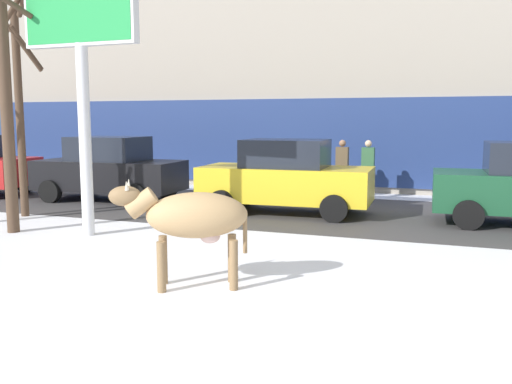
{
  "coord_description": "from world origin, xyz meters",
  "views": [
    {
      "loc": [
        3.07,
        -5.01,
        2.34
      ],
      "look_at": [
        -0.13,
        3.74,
        1.1
      ],
      "focal_mm": 38.67,
      "sensor_mm": 36.0,
      "label": 1
    }
  ],
  "objects_px": {
    "cow_tan": "(192,217)",
    "pedestrian_near_billboard": "(342,169)",
    "car_yellow_sedan": "(286,177)",
    "bare_tree_left_lot": "(18,100)",
    "pedestrian_by_cars": "(368,169)",
    "billboard": "(80,16)",
    "car_black_sedan": "(109,169)",
    "bare_tree_far_back": "(7,87)"
  },
  "relations": [
    {
      "from": "cow_tan",
      "to": "pedestrian_near_billboard",
      "type": "height_order",
      "value": "pedestrian_near_billboard"
    },
    {
      "from": "car_yellow_sedan",
      "to": "bare_tree_left_lot",
      "type": "distance_m",
      "value": 6.65
    },
    {
      "from": "cow_tan",
      "to": "bare_tree_left_lot",
      "type": "distance_m",
      "value": 7.62
    },
    {
      "from": "cow_tan",
      "to": "pedestrian_by_cars",
      "type": "bearing_deg",
      "value": 84.16
    },
    {
      "from": "cow_tan",
      "to": "billboard",
      "type": "height_order",
      "value": "billboard"
    },
    {
      "from": "pedestrian_near_billboard",
      "to": "pedestrian_by_cars",
      "type": "xyz_separation_m",
      "value": [
        0.76,
        0.0,
        0.0
      ]
    },
    {
      "from": "billboard",
      "to": "pedestrian_near_billboard",
      "type": "height_order",
      "value": "billboard"
    },
    {
      "from": "cow_tan",
      "to": "pedestrian_near_billboard",
      "type": "distance_m",
      "value": 9.43
    },
    {
      "from": "billboard",
      "to": "pedestrian_by_cars",
      "type": "bearing_deg",
      "value": 57.22
    },
    {
      "from": "cow_tan",
      "to": "car_yellow_sedan",
      "type": "distance_m",
      "value": 6.33
    },
    {
      "from": "billboard",
      "to": "bare_tree_left_lot",
      "type": "bearing_deg",
      "value": 155.41
    },
    {
      "from": "pedestrian_near_billboard",
      "to": "pedestrian_by_cars",
      "type": "bearing_deg",
      "value": 0.0
    },
    {
      "from": "billboard",
      "to": "car_black_sedan",
      "type": "relative_size",
      "value": 1.3
    },
    {
      "from": "billboard",
      "to": "car_yellow_sedan",
      "type": "height_order",
      "value": "billboard"
    },
    {
      "from": "cow_tan",
      "to": "bare_tree_far_back",
      "type": "xyz_separation_m",
      "value": [
        -5.2,
        2.16,
        1.98
      ]
    },
    {
      "from": "billboard",
      "to": "pedestrian_near_billboard",
      "type": "xyz_separation_m",
      "value": [
        3.77,
        7.03,
        -3.43
      ]
    },
    {
      "from": "cow_tan",
      "to": "billboard",
      "type": "relative_size",
      "value": 0.34
    },
    {
      "from": "car_black_sedan",
      "to": "pedestrian_near_billboard",
      "type": "xyz_separation_m",
      "value": [
        6.19,
        2.79,
        -0.03
      ]
    },
    {
      "from": "car_black_sedan",
      "to": "bare_tree_left_lot",
      "type": "relative_size",
      "value": 0.81
    },
    {
      "from": "pedestrian_by_cars",
      "to": "bare_tree_left_lot",
      "type": "relative_size",
      "value": 0.33
    },
    {
      "from": "billboard",
      "to": "pedestrian_near_billboard",
      "type": "bearing_deg",
      "value": 61.81
    },
    {
      "from": "car_black_sedan",
      "to": "pedestrian_near_billboard",
      "type": "relative_size",
      "value": 2.47
    },
    {
      "from": "pedestrian_by_cars",
      "to": "bare_tree_far_back",
      "type": "distance_m",
      "value": 9.76
    },
    {
      "from": "car_black_sedan",
      "to": "pedestrian_by_cars",
      "type": "distance_m",
      "value": 7.49
    },
    {
      "from": "cow_tan",
      "to": "pedestrian_by_cars",
      "type": "xyz_separation_m",
      "value": [
        0.96,
        9.43,
        -0.11
      ]
    },
    {
      "from": "car_black_sedan",
      "to": "bare_tree_far_back",
      "type": "xyz_separation_m",
      "value": [
        0.78,
        -4.48,
        2.07
      ]
    },
    {
      "from": "pedestrian_by_cars",
      "to": "bare_tree_left_lot",
      "type": "distance_m",
      "value": 9.52
    },
    {
      "from": "cow_tan",
      "to": "car_black_sedan",
      "type": "relative_size",
      "value": 0.44
    },
    {
      "from": "car_yellow_sedan",
      "to": "car_black_sedan",
      "type": "bearing_deg",
      "value": 176.45
    },
    {
      "from": "cow_tan",
      "to": "car_black_sedan",
      "type": "height_order",
      "value": "car_black_sedan"
    },
    {
      "from": "car_black_sedan",
      "to": "cow_tan",
      "type": "bearing_deg",
      "value": -47.95
    },
    {
      "from": "billboard",
      "to": "car_black_sedan",
      "type": "distance_m",
      "value": 5.95
    },
    {
      "from": "bare_tree_far_back",
      "to": "cow_tan",
      "type": "bearing_deg",
      "value": -22.52
    },
    {
      "from": "cow_tan",
      "to": "pedestrian_near_billboard",
      "type": "bearing_deg",
      "value": 88.75
    },
    {
      "from": "bare_tree_left_lot",
      "to": "cow_tan",
      "type": "bearing_deg",
      "value": -30.03
    },
    {
      "from": "billboard",
      "to": "bare_tree_left_lot",
      "type": "xyz_separation_m",
      "value": [
        -2.85,
        1.3,
        -1.54
      ]
    },
    {
      "from": "car_yellow_sedan",
      "to": "cow_tan",
      "type": "bearing_deg",
      "value": -84.74
    },
    {
      "from": "cow_tan",
      "to": "pedestrian_by_cars",
      "type": "distance_m",
      "value": 9.48
    },
    {
      "from": "cow_tan",
      "to": "pedestrian_by_cars",
      "type": "height_order",
      "value": "pedestrian_by_cars"
    },
    {
      "from": "billboard",
      "to": "pedestrian_by_cars",
      "type": "relative_size",
      "value": 3.21
    },
    {
      "from": "billboard",
      "to": "car_yellow_sedan",
      "type": "distance_m",
      "value": 5.97
    },
    {
      "from": "car_yellow_sedan",
      "to": "pedestrian_by_cars",
      "type": "distance_m",
      "value": 3.49
    }
  ]
}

